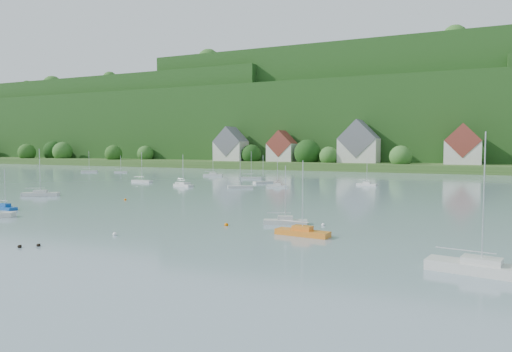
# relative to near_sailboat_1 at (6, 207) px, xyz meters

# --- Properties ---
(far_shore_strip) EXTENTS (600.00, 60.00, 3.00)m
(far_shore_strip) POSITION_rel_near_sailboat_1_xyz_m (17.65, 160.00, 1.11)
(far_shore_strip) COLOR #304F1D
(far_shore_strip) RESTS_ON ground
(forested_ridge) EXTENTS (620.00, 181.22, 69.89)m
(forested_ridge) POSITION_rel_near_sailboat_1_xyz_m (18.04, 228.57, 22.49)
(forested_ridge) COLOR #133B12
(forested_ridge) RESTS_ON ground
(village_building_0) EXTENTS (14.00, 10.40, 16.00)m
(village_building_0) POSITION_rel_near_sailboat_1_xyz_m (-37.35, 147.00, 9.12)
(village_building_0) COLOR beige
(village_building_0) RESTS_ON far_shore_strip
(village_building_1) EXTENTS (12.00, 9.36, 14.00)m
(village_building_1) POSITION_rel_near_sailboat_1_xyz_m (-12.35, 149.00, 8.36)
(village_building_1) COLOR beige
(village_building_1) RESTS_ON far_shore_strip
(village_building_2) EXTENTS (16.00, 11.44, 18.00)m
(village_building_2) POSITION_rel_near_sailboat_1_xyz_m (22.65, 148.00, 9.88)
(village_building_2) COLOR beige
(village_building_2) RESTS_ON far_shore_strip
(village_building_3) EXTENTS (13.00, 10.40, 15.50)m
(village_building_3) POSITION_rel_near_sailboat_1_xyz_m (62.65, 146.00, 9.04)
(village_building_3) COLOR beige
(village_building_3) RESTS_ON far_shore_strip
(near_sailboat_1) EXTENTS (4.97, 2.21, 6.49)m
(near_sailboat_1) POSITION_rel_near_sailboat_1_xyz_m (0.00, 0.00, 0.00)
(near_sailboat_1) COLOR #114799
(near_sailboat_1) RESTS_ON ground
(near_sailboat_3) EXTENTS (5.75, 3.45, 7.50)m
(near_sailboat_3) POSITION_rel_near_sailboat_1_xyz_m (45.13, 5.43, 0.03)
(near_sailboat_3) COLOR silver
(near_sailboat_3) RESTS_ON ground
(near_sailboat_4) EXTENTS (8.52, 3.71, 11.13)m
(near_sailboat_4) POSITION_rel_near_sailboat_1_xyz_m (67.74, -10.38, 0.14)
(near_sailboat_4) COLOR silver
(near_sailboat_4) RESTS_ON ground
(near_sailboat_5) EXTENTS (6.39, 2.47, 8.40)m
(near_sailboat_5) POSITION_rel_near_sailboat_1_xyz_m (49.75, -1.14, 0.05)
(near_sailboat_5) COLOR orange
(near_sailboat_5) RESTS_ON ground
(near_sailboat_6) EXTENTS (7.04, 5.16, 9.43)m
(near_sailboat_6) POSITION_rel_near_sailboat_1_xyz_m (-11.72, 16.78, 0.09)
(near_sailboat_6) COLOR silver
(near_sailboat_6) RESTS_ON ground
(mooring_buoy_1) EXTENTS (0.48, 0.48, 0.48)m
(mooring_buoy_1) POSITION_rel_near_sailboat_1_xyz_m (30.59, -9.82, -0.39)
(mooring_buoy_1) COLOR white
(mooring_buoy_1) RESTS_ON ground
(mooring_buoy_2) EXTENTS (0.51, 0.51, 0.51)m
(mooring_buoy_2) POSITION_rel_near_sailboat_1_xyz_m (38.92, 1.02, -0.39)
(mooring_buoy_2) COLOR #EA6A00
(mooring_buoy_2) RESTS_ON ground
(mooring_buoy_3) EXTENTS (0.45, 0.45, 0.45)m
(mooring_buoy_3) POSITION_rel_near_sailboat_1_xyz_m (8.70, 17.92, -0.39)
(mooring_buoy_3) COLOR #EA6A00
(mooring_buoy_3) RESTS_ON ground
(mooring_buoy_4) EXTENTS (0.41, 0.41, 0.41)m
(mooring_buoy_4) POSITION_rel_near_sailboat_1_xyz_m (49.90, 6.29, -0.39)
(mooring_buoy_4) COLOR white
(mooring_buoy_4) RESTS_ON ground
(duck_pair) EXTENTS (1.73, 1.52, 0.37)m
(duck_pair) POSITION_rel_near_sailboat_1_xyz_m (27.10, -18.19, -0.27)
(duck_pair) COLOR black
(duck_pair) RESTS_ON ground
(far_sailboat_cluster) EXTENTS (190.12, 58.66, 8.71)m
(far_sailboat_cluster) POSITION_rel_near_sailboat_1_xyz_m (33.91, 74.38, -0.02)
(far_sailboat_cluster) COLOR silver
(far_sailboat_cluster) RESTS_ON ground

